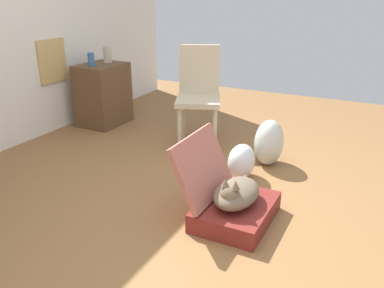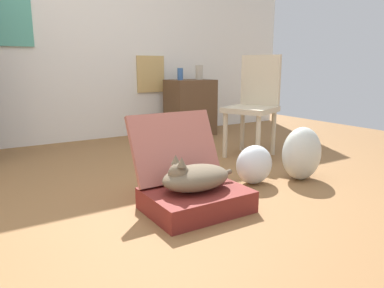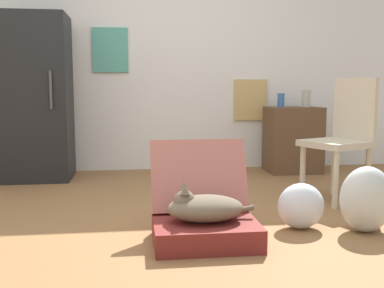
# 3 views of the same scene
# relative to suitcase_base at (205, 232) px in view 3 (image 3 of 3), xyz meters

# --- Properties ---
(ground_plane) EXTENTS (7.68, 7.68, 0.00)m
(ground_plane) POSITION_rel_suitcase_base_xyz_m (-0.16, 0.30, -0.07)
(ground_plane) COLOR olive
(ground_plane) RESTS_ON ground
(wall_back) EXTENTS (6.40, 0.15, 2.60)m
(wall_back) POSITION_rel_suitcase_base_xyz_m (-0.16, 2.56, 1.23)
(wall_back) COLOR silver
(wall_back) RESTS_ON ground
(suitcase_base) EXTENTS (0.60, 0.46, 0.13)m
(suitcase_base) POSITION_rel_suitcase_base_xyz_m (0.00, 0.00, 0.00)
(suitcase_base) COLOR maroon
(suitcase_base) RESTS_ON ground
(suitcase_lid) EXTENTS (0.60, 0.23, 0.44)m
(suitcase_lid) POSITION_rel_suitcase_base_xyz_m (0.00, 0.25, 0.28)
(suitcase_lid) COLOR #B26356
(suitcase_lid) RESTS_ON suitcase_base
(cat) EXTENTS (0.52, 0.28, 0.23)m
(cat) POSITION_rel_suitcase_base_xyz_m (-0.01, 0.00, 0.15)
(cat) COLOR brown
(cat) RESTS_ON suitcase_base
(plastic_bag_white) EXTENTS (0.30, 0.22, 0.29)m
(plastic_bag_white) POSITION_rel_suitcase_base_xyz_m (0.65, 0.21, 0.08)
(plastic_bag_white) COLOR silver
(plastic_bag_white) RESTS_ON ground
(plastic_bag_clear) EXTENTS (0.34, 0.25, 0.41)m
(plastic_bag_clear) POSITION_rel_suitcase_base_xyz_m (1.03, 0.09, 0.14)
(plastic_bag_clear) COLOR silver
(plastic_bag_clear) RESTS_ON ground
(refrigerator) EXTENTS (0.65, 0.60, 1.60)m
(refrigerator) POSITION_rel_suitcase_base_xyz_m (-1.34, 2.10, 0.73)
(refrigerator) COLOR black
(refrigerator) RESTS_ON ground
(side_table) EXTENTS (0.55, 0.43, 0.70)m
(side_table) POSITION_rel_suitcase_base_xyz_m (1.30, 2.15, 0.28)
(side_table) COLOR brown
(side_table) RESTS_ON ground
(vase_tall) EXTENTS (0.07, 0.07, 0.14)m
(vase_tall) POSITION_rel_suitcase_base_xyz_m (1.16, 2.17, 0.70)
(vase_tall) COLOR #38609E
(vase_tall) RESTS_ON side_table
(vase_short) EXTENTS (0.09, 0.09, 0.18)m
(vase_short) POSITION_rel_suitcase_base_xyz_m (1.43, 2.16, 0.72)
(vase_short) COLOR #B7AD99
(vase_short) RESTS_ON side_table
(chair) EXTENTS (0.58, 0.57, 0.97)m
(chair) POSITION_rel_suitcase_base_xyz_m (1.25, 0.90, 0.46)
(chair) COLOR beige
(chair) RESTS_ON ground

